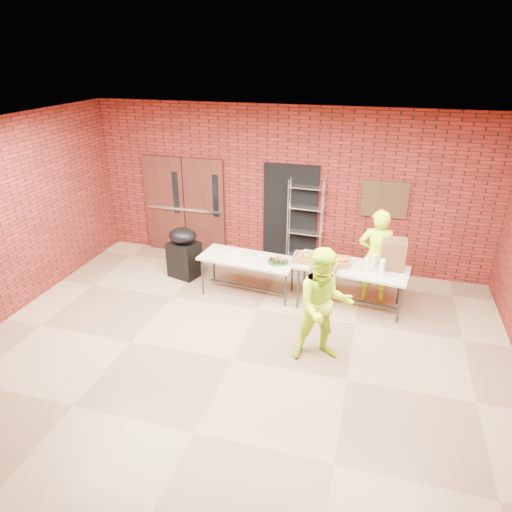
{
  "coord_description": "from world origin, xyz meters",
  "views": [
    {
      "loc": [
        1.8,
        -5.13,
        4.16
      ],
      "look_at": [
        -0.04,
        1.4,
        1.04
      ],
      "focal_mm": 32.0,
      "sensor_mm": 36.0,
      "label": 1
    }
  ],
  "objects_px": {
    "table_right": "(351,270)",
    "covered_grill": "(184,252)",
    "coffee_dispenser": "(393,254)",
    "volunteer_man": "(324,306)",
    "volunteer_woman": "(376,257)",
    "table_left": "(248,261)",
    "wire_rack": "(305,225)"
  },
  "relations": [
    {
      "from": "covered_grill",
      "to": "volunteer_woman",
      "type": "distance_m",
      "value": 3.64
    },
    {
      "from": "wire_rack",
      "to": "table_right",
      "type": "height_order",
      "value": "wire_rack"
    },
    {
      "from": "volunteer_man",
      "to": "covered_grill",
      "type": "bearing_deg",
      "value": 129.15
    },
    {
      "from": "wire_rack",
      "to": "covered_grill",
      "type": "bearing_deg",
      "value": -151.67
    },
    {
      "from": "wire_rack",
      "to": "volunteer_man",
      "type": "relative_size",
      "value": 1.08
    },
    {
      "from": "volunteer_woman",
      "to": "volunteer_man",
      "type": "height_order",
      "value": "volunteer_woman"
    },
    {
      "from": "coffee_dispenser",
      "to": "covered_grill",
      "type": "bearing_deg",
      "value": 177.13
    },
    {
      "from": "coffee_dispenser",
      "to": "volunteer_man",
      "type": "distance_m",
      "value": 1.92
    },
    {
      "from": "volunteer_woman",
      "to": "covered_grill",
      "type": "bearing_deg",
      "value": -2.64
    },
    {
      "from": "wire_rack",
      "to": "volunteer_man",
      "type": "xyz_separation_m",
      "value": [
        0.79,
        -2.88,
        -0.07
      ]
    },
    {
      "from": "table_left",
      "to": "volunteer_man",
      "type": "height_order",
      "value": "volunteer_man"
    },
    {
      "from": "table_right",
      "to": "coffee_dispenser",
      "type": "bearing_deg",
      "value": 17.87
    },
    {
      "from": "coffee_dispenser",
      "to": "wire_rack",
      "type": "bearing_deg",
      "value": 144.87
    },
    {
      "from": "table_right",
      "to": "coffee_dispenser",
      "type": "distance_m",
      "value": 0.74
    },
    {
      "from": "wire_rack",
      "to": "coffee_dispenser",
      "type": "relative_size",
      "value": 3.63
    },
    {
      "from": "coffee_dispenser",
      "to": "volunteer_woman",
      "type": "bearing_deg",
      "value": 144.67
    },
    {
      "from": "wire_rack",
      "to": "covered_grill",
      "type": "height_order",
      "value": "wire_rack"
    },
    {
      "from": "table_left",
      "to": "wire_rack",
      "type": "bearing_deg",
      "value": 65.58
    },
    {
      "from": "table_right",
      "to": "coffee_dispenser",
      "type": "height_order",
      "value": "coffee_dispenser"
    },
    {
      "from": "wire_rack",
      "to": "coffee_dispenser",
      "type": "distance_m",
      "value": 2.08
    },
    {
      "from": "covered_grill",
      "to": "wire_rack",
      "type": "bearing_deg",
      "value": 40.54
    },
    {
      "from": "table_right",
      "to": "volunteer_woman",
      "type": "xyz_separation_m",
      "value": [
        0.39,
        0.32,
        0.15
      ]
    },
    {
      "from": "wire_rack",
      "to": "table_right",
      "type": "relative_size",
      "value": 0.94
    },
    {
      "from": "table_right",
      "to": "covered_grill",
      "type": "height_order",
      "value": "covered_grill"
    },
    {
      "from": "table_right",
      "to": "covered_grill",
      "type": "distance_m",
      "value": 3.26
    },
    {
      "from": "wire_rack",
      "to": "covered_grill",
      "type": "relative_size",
      "value": 1.85
    },
    {
      "from": "coffee_dispenser",
      "to": "covered_grill",
      "type": "relative_size",
      "value": 0.51
    },
    {
      "from": "coffee_dispenser",
      "to": "covered_grill",
      "type": "height_order",
      "value": "coffee_dispenser"
    },
    {
      "from": "coffee_dispenser",
      "to": "volunteer_woman",
      "type": "xyz_separation_m",
      "value": [
        -0.27,
        0.19,
        -0.17
      ]
    },
    {
      "from": "covered_grill",
      "to": "volunteer_man",
      "type": "relative_size",
      "value": 0.59
    },
    {
      "from": "volunteer_woman",
      "to": "table_left",
      "type": "bearing_deg",
      "value": 5.91
    },
    {
      "from": "volunteer_woman",
      "to": "table_right",
      "type": "bearing_deg",
      "value": 36.68
    }
  ]
}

